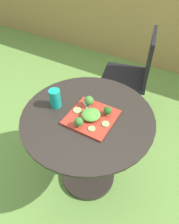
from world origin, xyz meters
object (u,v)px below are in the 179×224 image
patio_chair (135,71)px  salad_plate (91,117)px  fork (89,111)px  drinking_glass (55,99)px

patio_chair → salad_plate: 0.97m
salad_plate → fork: size_ratio=2.14×
fork → patio_chair: bearing=90.8°
salad_plate → drinking_glass: (-0.25, -0.01, 0.05)m
patio_chair → drinking_glass: 1.02m
fork → drinking_glass: bearing=-168.8°
drinking_glass → patio_chair: bearing=78.0°
salad_plate → drinking_glass: 0.26m
patio_chair → fork: 0.95m
patio_chair → drinking_glass: size_ratio=7.35×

